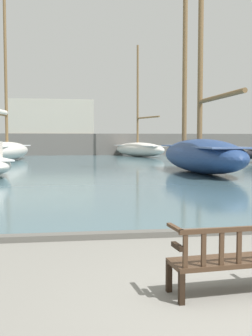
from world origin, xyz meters
TOP-DOWN VIEW (x-y plane):
  - harbor_water at (0.00, 44.00)m, footprint 100.00×80.00m
  - quay_edge_kerb at (0.00, 3.85)m, footprint 40.00×0.30m
  - park_bench at (-0.05, 0.55)m, footprint 1.64×0.67m
  - sailboat_far_port at (-7.31, 34.56)m, footprint 4.59×11.21m
  - sailboat_distant_harbor at (6.08, 41.40)m, footprint 5.43×10.06m
  - sailboat_centre_channel at (5.65, 18.81)m, footprint 3.23×11.06m
  - far_breakwater at (-0.49, 47.20)m, footprint 53.44×2.40m

SIDE VIEW (x-z plane):
  - harbor_water at x=0.00m, z-range 0.00..0.08m
  - quay_edge_kerb at x=0.00m, z-range 0.00..0.12m
  - park_bench at x=-0.05m, z-range 0.01..0.93m
  - sailboat_distant_harbor at x=6.08m, z-range -5.13..7.09m
  - sailboat_far_port at x=-7.31m, z-range -6.09..8.36m
  - sailboat_centre_channel at x=5.65m, z-range -6.38..8.96m
  - far_breakwater at x=-0.49m, z-range -1.37..5.41m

